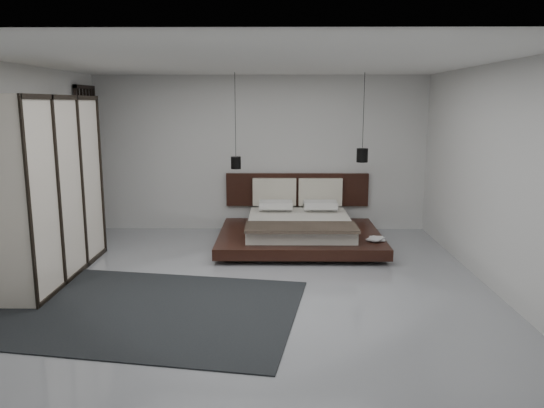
{
  "coord_description": "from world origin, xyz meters",
  "views": [
    {
      "loc": [
        0.31,
        -6.62,
        2.31
      ],
      "look_at": [
        0.22,
        1.2,
        0.81
      ],
      "focal_mm": 35.0,
      "sensor_mm": 36.0,
      "label": 1
    }
  ],
  "objects_px": {
    "pendant_right": "(362,155)",
    "rug": "(145,309)",
    "bed": "(299,228)",
    "pendant_left": "(236,162)",
    "lattice_screen": "(89,162)",
    "wardrobe": "(50,188)"
  },
  "relations": [
    {
      "from": "rug",
      "to": "pendant_left",
      "type": "bearing_deg",
      "value": 76.28
    },
    {
      "from": "bed",
      "to": "pendant_right",
      "type": "bearing_deg",
      "value": 20.11
    },
    {
      "from": "lattice_screen",
      "to": "pendant_right",
      "type": "distance_m",
      "value": 4.68
    },
    {
      "from": "pendant_right",
      "to": "rug",
      "type": "xyz_separation_m",
      "value": [
        -2.93,
        -3.27,
        -1.44
      ]
    },
    {
      "from": "lattice_screen",
      "to": "bed",
      "type": "bearing_deg",
      "value": -8.41
    },
    {
      "from": "pendant_right",
      "to": "rug",
      "type": "height_order",
      "value": "pendant_right"
    },
    {
      "from": "pendant_right",
      "to": "wardrobe",
      "type": "distance_m",
      "value": 4.9
    },
    {
      "from": "lattice_screen",
      "to": "rug",
      "type": "xyz_separation_m",
      "value": [
        1.75,
        -3.41,
        -1.29
      ]
    },
    {
      "from": "pendant_right",
      "to": "bed",
      "type": "bearing_deg",
      "value": -159.89
    },
    {
      "from": "rug",
      "to": "wardrobe",
      "type": "bearing_deg",
      "value": 141.37
    },
    {
      "from": "pendant_right",
      "to": "wardrobe",
      "type": "relative_size",
      "value": 0.6
    },
    {
      "from": "lattice_screen",
      "to": "rug",
      "type": "relative_size",
      "value": 0.76
    },
    {
      "from": "lattice_screen",
      "to": "pendant_left",
      "type": "relative_size",
      "value": 1.63
    },
    {
      "from": "rug",
      "to": "bed",
      "type": "bearing_deg",
      "value": 57.07
    },
    {
      "from": "lattice_screen",
      "to": "pendant_left",
      "type": "height_order",
      "value": "pendant_left"
    },
    {
      "from": "lattice_screen",
      "to": "bed",
      "type": "xyz_separation_m",
      "value": [
        3.61,
        -0.53,
        -1.02
      ]
    },
    {
      "from": "bed",
      "to": "rug",
      "type": "bearing_deg",
      "value": -122.93
    },
    {
      "from": "bed",
      "to": "rug",
      "type": "xyz_separation_m",
      "value": [
        -1.86,
        -2.88,
        -0.27
      ]
    },
    {
      "from": "bed",
      "to": "rug",
      "type": "height_order",
      "value": "bed"
    },
    {
      "from": "bed",
      "to": "pendant_right",
      "type": "relative_size",
      "value": 1.76
    },
    {
      "from": "bed",
      "to": "pendant_right",
      "type": "height_order",
      "value": "pendant_right"
    },
    {
      "from": "lattice_screen",
      "to": "bed",
      "type": "distance_m",
      "value": 3.79
    }
  ]
}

